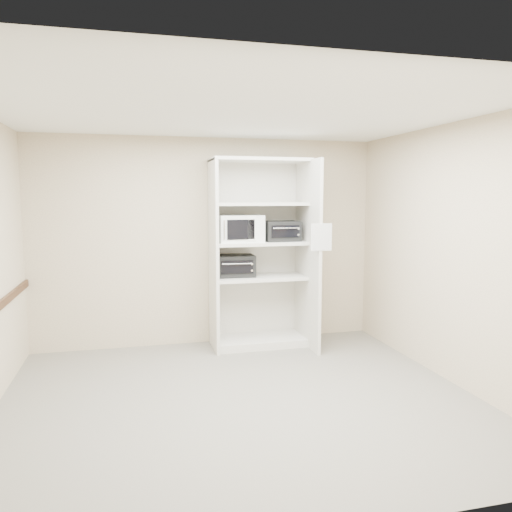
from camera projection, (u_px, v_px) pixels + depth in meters
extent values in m
cube|color=#625C52|center=(241.00, 400.00, 4.79)|extent=(4.50, 4.00, 0.01)
cube|color=white|center=(240.00, 112.00, 4.47)|extent=(4.50, 4.00, 0.01)
cube|color=beige|center=(208.00, 242.00, 6.56)|extent=(4.50, 0.02, 2.70)
cube|color=beige|center=(319.00, 306.00, 2.71)|extent=(4.50, 0.02, 2.70)
cube|color=beige|center=(452.00, 254.00, 5.18)|extent=(0.02, 4.00, 2.70)
cube|color=beige|center=(214.00, 256.00, 6.27)|extent=(0.04, 0.60, 2.40)
cube|color=beige|center=(308.00, 255.00, 6.42)|extent=(0.04, 0.90, 2.40)
cube|color=beige|center=(254.00, 252.00, 6.71)|extent=(1.24, 0.02, 2.40)
cube|color=beige|center=(259.00, 341.00, 6.57)|extent=(1.16, 0.56, 0.10)
cube|color=beige|center=(259.00, 277.00, 6.47)|extent=(1.16, 0.56, 0.04)
cube|color=beige|center=(259.00, 243.00, 6.42)|extent=(1.16, 0.56, 0.04)
cube|color=beige|center=(259.00, 204.00, 6.36)|extent=(1.16, 0.56, 0.04)
cube|color=beige|center=(259.00, 160.00, 6.29)|extent=(1.24, 0.60, 0.04)
cube|color=white|center=(239.00, 228.00, 6.34)|extent=(0.60, 0.47, 0.34)
cube|color=black|center=(281.00, 231.00, 6.45)|extent=(0.47, 0.36, 0.26)
cube|color=black|center=(235.00, 266.00, 6.43)|extent=(0.51, 0.40, 0.27)
cube|color=white|center=(321.00, 237.00, 5.95)|extent=(0.25, 0.02, 0.32)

